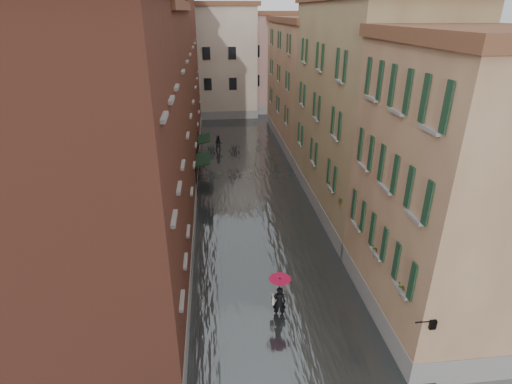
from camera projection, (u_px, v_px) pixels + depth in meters
ground at (274, 291)px, 19.49m from camera, size 120.00×120.00×0.00m
floodwater at (249, 184)px, 31.22m from camera, size 10.00×60.00×0.20m
building_left_near at (93, 194)px, 14.30m from camera, size 6.00×8.00×13.00m
building_left_mid at (141, 123)px, 24.35m from camera, size 6.00×14.00×12.50m
building_left_far at (164, 75)px, 37.62m from camera, size 6.00×16.00×14.00m
building_right_near at (456, 195)px, 16.00m from camera, size 6.00×8.00×11.50m
building_right_mid at (362, 113)px, 25.64m from camera, size 6.00×14.00×13.00m
building_right_far at (309, 85)px, 39.53m from camera, size 6.00×16.00×11.50m
building_end_cream at (207, 62)px, 50.89m from camera, size 12.00×9.00×13.00m
building_end_pink at (274, 64)px, 53.80m from camera, size 10.00×9.00×12.00m
awning_near at (203, 160)px, 29.39m from camera, size 1.09×2.90×2.80m
awning_far at (203, 139)px, 34.09m from camera, size 1.09×2.81×2.80m
wall_lantern at (431, 323)px, 13.25m from camera, size 0.71×0.22×0.35m
window_planters at (360, 219)px, 18.81m from camera, size 0.59×10.49×0.84m
pedestrian_main at (279, 294)px, 17.33m from camera, size 0.98×0.98×2.06m
pedestrian_far at (219, 144)px, 38.36m from camera, size 0.80×0.62×1.63m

